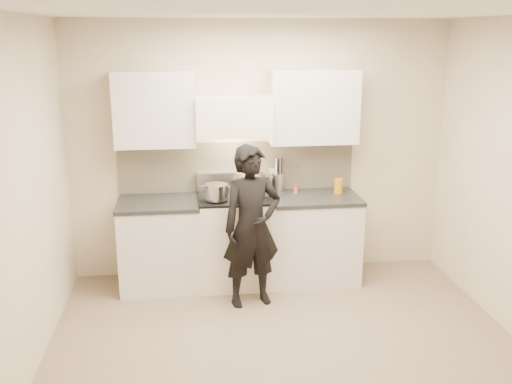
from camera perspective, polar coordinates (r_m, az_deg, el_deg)
The scene contains 11 objects.
ground_plane at distance 4.94m, azimuth 3.11°, elevation -15.53°, with size 4.00×4.00×0.00m, color #826B55.
room_shell at distance 4.68m, azimuth 1.91°, elevation 3.84°, with size 4.04×3.54×2.70m.
stove at distance 5.98m, azimuth -2.05°, elevation -4.75°, with size 0.76×0.65×0.96m.
counter_right at distance 6.10m, azimuth 5.76°, elevation -4.52°, with size 0.92×0.67×0.92m.
counter_left at distance 5.97m, azimuth -9.56°, elevation -5.13°, with size 0.82×0.67×0.92m.
wok at distance 5.91m, azimuth -0.26°, elevation 1.06°, with size 0.41×0.50×0.33m.
stock_pot at distance 5.65m, azimuth -4.00°, elevation 0.01°, with size 0.33×0.28×0.15m.
utensil_crock at distance 6.10m, azimuth 2.25°, elevation 1.14°, with size 0.13×0.13×0.36m.
spice_jar at distance 6.03m, azimuth 4.00°, elevation 0.35°, with size 0.04×0.04×0.10m.
oil_glass at distance 6.07m, azimuth 8.23°, elevation 0.60°, with size 0.09×0.09×0.16m.
person at distance 5.41m, azimuth -0.42°, elevation -3.49°, with size 0.57×0.38×1.57m, color black.
Camera 1 is at (-0.77, -4.16, 2.55)m, focal length 40.00 mm.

